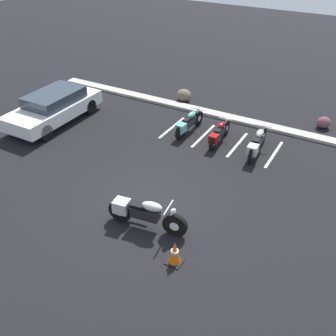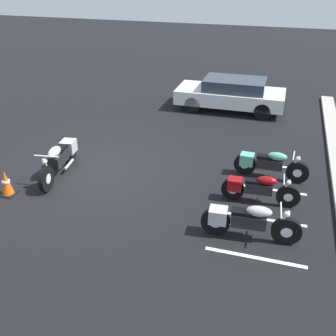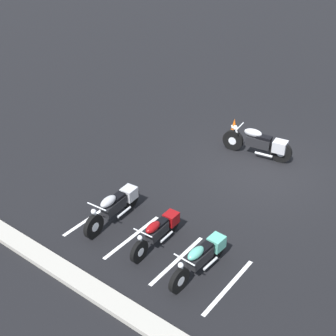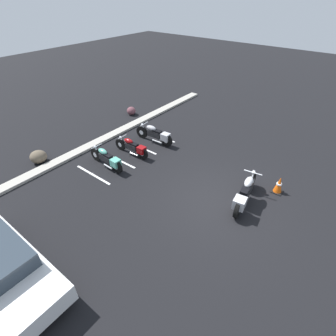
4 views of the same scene
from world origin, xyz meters
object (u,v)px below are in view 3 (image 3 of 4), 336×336
parked_bike_2 (115,205)px  traffic_cone (234,128)px  parked_bike_0 (202,256)px  motorcycle_silver_featured (260,143)px  parked_bike_1 (159,231)px

parked_bike_2 → traffic_cone: size_ratio=3.15×
traffic_cone → parked_bike_0: bearing=114.4°
motorcycle_silver_featured → parked_bike_0: 5.86m
parked_bike_0 → parked_bike_1: parked_bike_0 is taller
parked_bike_0 → parked_bike_2: bearing=-91.7°
parked_bike_2 → traffic_cone: parked_bike_2 is taller
motorcycle_silver_featured → parked_bike_2: bearing=66.9°
parked_bike_2 → traffic_cone: bearing=176.0°
parked_bike_1 → parked_bike_2: (1.54, -0.08, 0.05)m
parked_bike_1 → parked_bike_2: size_ratio=0.90×
parked_bike_0 → traffic_cone: (2.92, -6.43, -0.11)m
parked_bike_1 → traffic_cone: bearing=-168.4°
parked_bike_1 → parked_bike_2: 1.55m
parked_bike_0 → traffic_cone: size_ratio=2.98×
motorcycle_silver_featured → parked_bike_0: motorcycle_silver_featured is taller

